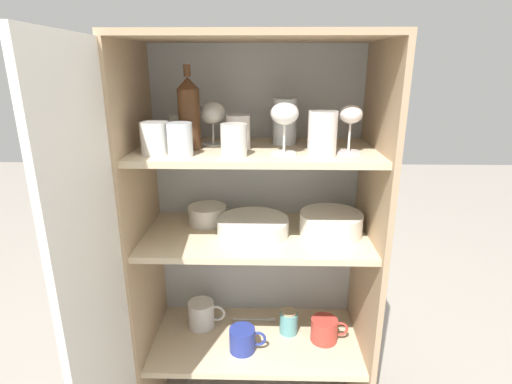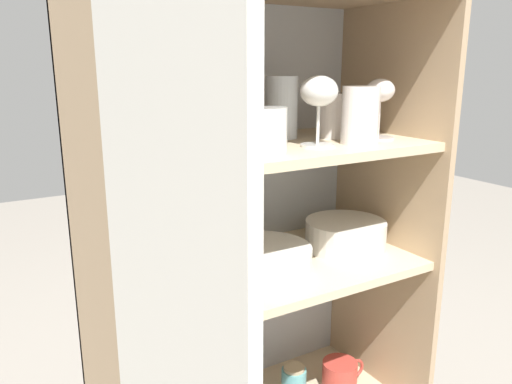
# 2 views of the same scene
# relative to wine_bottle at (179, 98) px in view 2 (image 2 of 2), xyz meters

# --- Properties ---
(cupboard_back_panel) EXTENTS (0.77, 0.02, 1.31)m
(cupboard_back_panel) POSITION_rel_wine_bottle_xyz_m (0.20, 0.21, -0.45)
(cupboard_back_panel) COLOR #B2B7BC
(cupboard_back_panel) RESTS_ON ground_plane
(cupboard_side_left) EXTENTS (0.02, 0.40, 1.31)m
(cupboard_side_left) POSITION_rel_wine_bottle_xyz_m (-0.18, 0.02, -0.45)
(cupboard_side_left) COLOR tan
(cupboard_side_left) RESTS_ON ground_plane
(cupboard_side_right) EXTENTS (0.02, 0.40, 1.31)m
(cupboard_side_right) POSITION_rel_wine_bottle_xyz_m (0.57, 0.02, -0.45)
(cupboard_side_right) COLOR tan
(cupboard_side_right) RESTS_ON ground_plane
(shelf_board_middle) EXTENTS (0.73, 0.37, 0.02)m
(shelf_board_middle) POSITION_rel_wine_bottle_xyz_m (0.20, 0.02, -0.41)
(shelf_board_middle) COLOR beige
(shelf_board_upper) EXTENTS (0.73, 0.37, 0.02)m
(shelf_board_upper) POSITION_rel_wine_bottle_xyz_m (0.20, 0.02, -0.12)
(shelf_board_upper) COLOR beige
(tumbler_glass_0) EXTENTS (0.07, 0.07, 0.09)m
(tumbler_glass_0) POSITION_rel_wine_bottle_xyz_m (-0.05, 0.10, -0.06)
(tumbler_glass_0) COLOR white
(tumbler_glass_0) RESTS_ON shelf_board_upper
(tumbler_glass_1) EXTENTS (0.07, 0.07, 0.09)m
(tumbler_glass_1) POSITION_rel_wine_bottle_xyz_m (0.14, -0.10, -0.06)
(tumbler_glass_1) COLOR white
(tumbler_glass_1) RESTS_ON shelf_board_upper
(tumbler_glass_2) EXTENTS (0.08, 0.08, 0.13)m
(tumbler_glass_2) POSITION_rel_wine_bottle_xyz_m (0.39, -0.08, -0.05)
(tumbler_glass_2) COLOR silver
(tumbler_glass_2) RESTS_ON shelf_board_upper
(tumbler_glass_3) EXTENTS (0.07, 0.07, 0.10)m
(tumbler_glass_3) POSITION_rel_wine_bottle_xyz_m (0.15, 0.00, -0.06)
(tumbler_glass_3) COLOR silver
(tumbler_glass_3) RESTS_ON shelf_board_upper
(tumbler_glass_4) EXTENTS (0.07, 0.07, 0.09)m
(tumbler_glass_4) POSITION_rel_wine_bottle_xyz_m (-0.01, -0.10, -0.06)
(tumbler_glass_4) COLOR white
(tumbler_glass_4) RESTS_ON shelf_board_upper
(tumbler_glass_5) EXTENTS (0.08, 0.08, 0.14)m
(tumbler_glass_5) POSITION_rel_wine_bottle_xyz_m (0.29, 0.08, -0.04)
(tumbler_glass_5) COLOR white
(tumbler_glass_5) RESTS_ON shelf_board_upper
(tumbler_glass_6) EXTENTS (0.08, 0.08, 0.10)m
(tumbler_glass_6) POSITION_rel_wine_bottle_xyz_m (0.40, 0.03, -0.06)
(tumbler_glass_6) COLOR silver
(tumbler_glass_6) RESTS_ON shelf_board_upper
(tumbler_glass_7) EXTENTS (0.08, 0.08, 0.09)m
(tumbler_glass_7) POSITION_rel_wine_bottle_xyz_m (-0.09, -0.07, -0.06)
(tumbler_glass_7) COLOR white
(tumbler_glass_7) RESTS_ON shelf_board_upper
(wine_glass_0) EXTENTS (0.08, 0.08, 0.14)m
(wine_glass_0) POSITION_rel_wine_bottle_xyz_m (0.06, 0.06, -0.01)
(wine_glass_0) COLOR white
(wine_glass_0) RESTS_ON shelf_board_upper
(wine_glass_1) EXTENTS (0.08, 0.08, 0.15)m
(wine_glass_1) POSITION_rel_wine_bottle_xyz_m (0.28, -0.07, -0.00)
(wine_glass_1) COLOR white
(wine_glass_1) RESTS_ON shelf_board_upper
(wine_glass_2) EXTENTS (0.08, 0.08, 0.14)m
(wine_glass_2) POSITION_rel_wine_bottle_xyz_m (0.47, -0.05, -0.01)
(wine_glass_2) COLOR silver
(wine_glass_2) RESTS_ON shelf_board_upper
(wine_bottle) EXTENTS (0.07, 0.07, 0.25)m
(wine_bottle) POSITION_rel_wine_bottle_xyz_m (0.00, 0.00, 0.00)
(wine_bottle) COLOR #4C2D19
(wine_bottle) RESTS_ON shelf_board_upper
(plate_stack_white) EXTENTS (0.23, 0.23, 0.05)m
(plate_stack_white) POSITION_rel_wine_bottle_xyz_m (0.19, 0.01, -0.37)
(plate_stack_white) COLOR white
(plate_stack_white) RESTS_ON shelf_board_middle
(mixing_bowl_large) EXTENTS (0.20, 0.20, 0.07)m
(mixing_bowl_large) POSITION_rel_wine_bottle_xyz_m (0.44, 0.02, -0.36)
(mixing_bowl_large) COLOR silver
(mixing_bowl_large) RESTS_ON shelf_board_middle
(serving_bowl_small) EXTENTS (0.13, 0.13, 0.06)m
(serving_bowl_small) POSITION_rel_wine_bottle_xyz_m (0.03, 0.10, -0.36)
(serving_bowl_small) COLOR silver
(serving_bowl_small) RESTS_ON shelf_board_middle
(coffee_mug_extra_1) EXTENTS (0.13, 0.10, 0.08)m
(coffee_mug_extra_1) POSITION_rel_wine_bottle_xyz_m (0.45, 0.01, -0.77)
(coffee_mug_extra_1) COLOR #BC3D33
(coffee_mug_extra_1) RESTS_ON shelf_board_lower
(storage_jar) EXTENTS (0.07, 0.07, 0.09)m
(storage_jar) POSITION_rel_wine_bottle_xyz_m (0.32, 0.05, -0.76)
(storage_jar) COLOR #5BA3A8
(storage_jar) RESTS_ON shelf_board_lower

